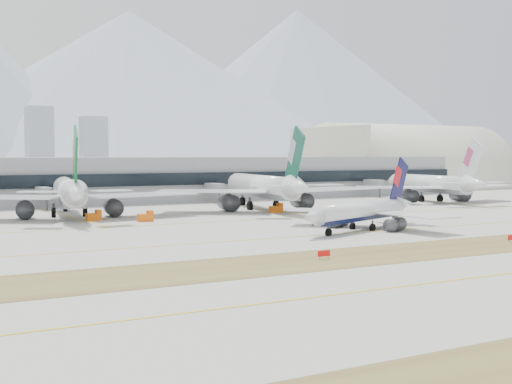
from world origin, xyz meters
TOP-DOWN VIEW (x-y plane):
  - ground at (0.00, 0.00)m, footprint 3000.00×3000.00m
  - apron_markings at (0.00, -53.95)m, footprint 360.00×122.22m
  - taxiing_airliner at (20.99, -1.43)m, footprint 43.87×37.11m
  - widebody_eva at (-24.55, 59.73)m, footprint 62.45×62.06m
  - widebody_cathay at (30.67, 55.92)m, footprint 65.01×64.50m
  - widebody_china_air at (97.42, 57.33)m, footprint 58.85×58.34m
  - terminal at (0.00, 114.84)m, footprint 280.00×43.10m
  - hangar at (154.56, 135.00)m, footprint 91.00×60.00m
  - hold_sign_left at (-11.34, -32.00)m, footprint 2.20×0.15m
  - hold_sign_right at (30.45, -32.00)m, footprint 2.20×0.15m
  - gse_c at (28.39, 45.65)m, footprint 3.55×2.00m
  - gse_b at (-12.11, 39.17)m, footprint 3.55×2.00m
  - gse_extra at (-22.09, 47.40)m, footprint 3.55×2.00m

SIDE VIEW (x-z plane):
  - ground at x=0.00m, z-range 0.00..0.00m
  - apron_markings at x=0.00m, z-range -0.01..0.05m
  - hangar at x=154.56m, z-range -29.86..30.14m
  - hold_sign_left at x=-11.34m, z-range 0.20..1.55m
  - hold_sign_right at x=30.45m, z-range 0.20..1.55m
  - gse_c at x=28.39m, z-range -0.25..2.35m
  - gse_b at x=-12.11m, z-range -0.25..2.35m
  - gse_extra at x=-22.09m, z-range -0.25..2.35m
  - taxiing_airliner at x=20.99m, z-range -4.01..11.49m
  - widebody_china_air at x=97.42m, z-range -5.00..16.34m
  - widebody_eva at x=-24.55m, z-range -5.33..17.42m
  - widebody_cathay at x=30.67m, z-range -5.53..18.08m
  - terminal at x=0.00m, z-range 0.00..15.00m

